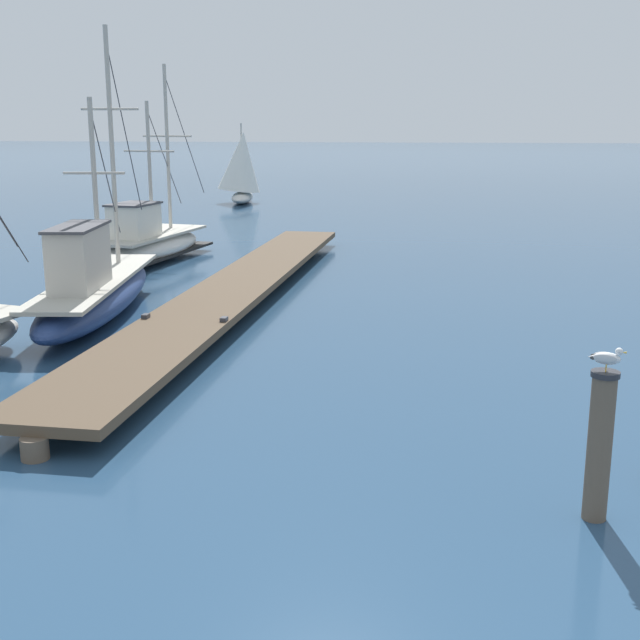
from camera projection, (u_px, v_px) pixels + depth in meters
floating_dock at (238, 286)px, 19.95m from camera, size 1.92×20.14×0.53m
fishing_boat_0 at (147, 243)px, 25.61m from camera, size 2.57×7.18×6.03m
fishing_boat_2 at (94, 289)px, 18.06m from camera, size 2.70×8.83×6.41m
mooring_piling at (600, 443)px, 8.76m from camera, size 0.30×0.30×1.67m
perched_seagull at (606, 358)px, 8.54m from camera, size 0.38×0.18×0.27m
distant_sailboat at (241, 167)px, 44.54m from camera, size 2.97×4.73×4.25m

